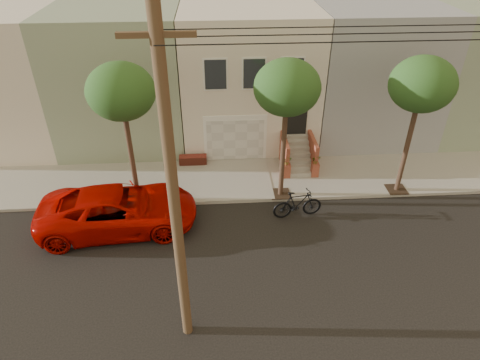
{
  "coord_description": "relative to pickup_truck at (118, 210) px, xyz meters",
  "views": [
    {
      "loc": [
        -1.9,
        -11.84,
        11.36
      ],
      "look_at": [
        -0.93,
        3.0,
        1.59
      ],
      "focal_mm": 31.46,
      "sensor_mm": 36.0,
      "label": 1
    }
  ],
  "objects": [
    {
      "name": "tree_mid",
      "position": [
        6.99,
        1.71,
        4.37
      ],
      "size": [
        2.7,
        2.57,
        6.3
      ],
      "color": "#2D2116",
      "rests_on": "sidewalk"
    },
    {
      "name": "tree_right",
      "position": [
        12.49,
        1.71,
        4.37
      ],
      "size": [
        2.7,
        2.57,
        6.3
      ],
      "color": "#2D2116",
      "rests_on": "sidewalk"
    },
    {
      "name": "motorcycle",
      "position": [
        7.49,
        0.21,
        -0.24
      ],
      "size": [
        2.22,
        0.88,
        1.3
      ],
      "primitive_type": "imported",
      "rotation": [
        0.0,
        0.0,
        1.7
      ],
      "color": "black",
      "rests_on": "ground"
    },
    {
      "name": "tree_left",
      "position": [
        0.49,
        1.71,
        4.37
      ],
      "size": [
        2.7,
        2.57,
        6.3
      ],
      "color": "#2D2116",
      "rests_on": "sidewalk"
    },
    {
      "name": "pickup_truck",
      "position": [
        0.0,
        0.0,
        0.0
      ],
      "size": [
        6.58,
        3.45,
        1.77
      ],
      "primitive_type": "imported",
      "rotation": [
        0.0,
        0.0,
        1.65
      ],
      "color": "#B70600",
      "rests_on": "ground"
    },
    {
      "name": "house_row",
      "position": [
        5.99,
        9.0,
        2.76
      ],
      "size": [
        33.1,
        11.7,
        7.0
      ],
      "color": "beige",
      "rests_on": "sidewalk"
    },
    {
      "name": "ground",
      "position": [
        5.99,
        -2.19,
        -0.88
      ],
      "size": [
        90.0,
        90.0,
        0.0
      ],
      "primitive_type": "plane",
      "color": "black",
      "rests_on": "ground"
    },
    {
      "name": "sidewalk",
      "position": [
        5.99,
        3.16,
        -0.81
      ],
      "size": [
        40.0,
        3.7,
        0.15
      ],
      "primitive_type": "cube",
      "color": "gray",
      "rests_on": "ground"
    }
  ]
}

